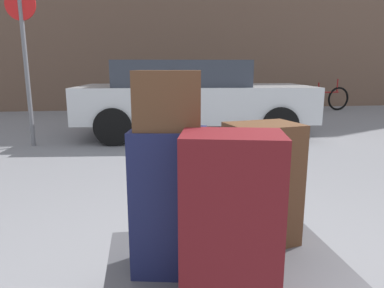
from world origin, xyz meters
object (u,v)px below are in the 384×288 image
at_px(duffel_bag_brown_topmost_pile, 168,100).
at_px(bicycle_leaning, 324,99).
at_px(bollard_kerb_mid, 305,103).
at_px(suitcase_maroon_front_left, 231,220).
at_px(bollard_kerb_near, 257,104).
at_px(no_parking_sign, 25,51).
at_px(suitcase_navy_center, 169,202).
at_px(parked_car, 191,96).
at_px(luggage_cart, 227,277).
at_px(suitcase_brown_rear_right, 262,184).

bearing_deg(duffel_bag_brown_topmost_pile, bicycle_leaning, 67.44).
bearing_deg(bollard_kerb_mid, suitcase_maroon_front_left, -117.80).
height_order(bollard_kerb_near, no_parking_sign, no_parking_sign).
distance_m(suitcase_navy_center, parked_car, 5.24).
distance_m(luggage_cart, suitcase_navy_center, 0.50).
relative_size(duffel_bag_brown_topmost_pile, bollard_kerb_near, 0.39).
height_order(duffel_bag_brown_topmost_pile, bollard_kerb_near, duffel_bag_brown_topmost_pile).
xyz_separation_m(suitcase_navy_center, parked_car, (0.85, 5.17, 0.08)).
xyz_separation_m(parked_car, no_parking_sign, (-2.78, -0.56, 0.79)).
bearing_deg(parked_car, bicycle_leaning, 36.50).
height_order(parked_car, no_parking_sign, no_parking_sign).
xyz_separation_m(bollard_kerb_near, bollard_kerb_mid, (1.34, 0.00, 0.00)).
distance_m(parked_car, bollard_kerb_near, 3.09).
bearing_deg(parked_car, bollard_kerb_near, 47.06).
height_order(duffel_bag_brown_topmost_pile, bicycle_leaning, duffel_bag_brown_topmost_pile).
xyz_separation_m(suitcase_brown_rear_right, bicycle_leaning, (4.90, 8.35, -0.30)).
distance_m(luggage_cart, no_parking_sign, 5.28).
distance_m(bollard_kerb_near, bollard_kerb_mid, 1.34).
distance_m(suitcase_brown_rear_right, no_parking_sign, 5.11).
relative_size(suitcase_brown_rear_right, bicycle_leaning, 0.38).
height_order(luggage_cart, no_parking_sign, no_parking_sign).
height_order(suitcase_maroon_front_left, bicycle_leaning, suitcase_maroon_front_left).
xyz_separation_m(bollard_kerb_near, no_parking_sign, (-4.86, -2.80, 1.18)).
bearing_deg(bicycle_leaning, bollard_kerb_mid, -135.21).
bearing_deg(bollard_kerb_near, suitcase_brown_rear_right, -108.55).
height_order(suitcase_brown_rear_right, duffel_bag_brown_topmost_pile, duffel_bag_brown_topmost_pile).
relative_size(duffel_bag_brown_topmost_pile, bicycle_leaning, 0.16).
height_order(suitcase_maroon_front_left, bollard_kerb_mid, suitcase_maroon_front_left).
xyz_separation_m(luggage_cart, suitcase_maroon_front_left, (-0.06, -0.25, 0.42)).
bearing_deg(suitcase_maroon_front_left, parked_car, 96.71).
relative_size(bollard_kerb_near, bollard_kerb_mid, 1.00).
xyz_separation_m(suitcase_brown_rear_right, parked_car, (0.33, 4.97, 0.09)).
xyz_separation_m(duffel_bag_brown_topmost_pile, bollard_kerb_mid, (4.27, 7.42, -0.78)).
relative_size(suitcase_navy_center, no_parking_sign, 0.27).
relative_size(suitcase_maroon_front_left, parked_car, 0.16).
bearing_deg(suitcase_maroon_front_left, bollard_kerb_near, 83.84).
distance_m(bollard_kerb_near, no_parking_sign, 5.73).
height_order(suitcase_maroon_front_left, suitcase_brown_rear_right, suitcase_maroon_front_left).
distance_m(suitcase_brown_rear_right, parked_car, 4.98).
bearing_deg(suitcase_maroon_front_left, suitcase_brown_rear_right, 71.27).
height_order(bollard_kerb_mid, no_parking_sign, no_parking_sign).
bearing_deg(suitcase_brown_rear_right, bollard_kerb_near, 59.92).
height_order(suitcase_maroon_front_left, parked_car, parked_car).
distance_m(suitcase_navy_center, bollard_kerb_near, 7.98).
bearing_deg(suitcase_brown_rear_right, bicycle_leaning, 48.04).
bearing_deg(suitcase_navy_center, bicycle_leaning, 68.90).
height_order(suitcase_brown_rear_right, bollard_kerb_near, suitcase_brown_rear_right).
bearing_deg(luggage_cart, duffel_bag_brown_topmost_pile, 177.99).
bearing_deg(suitcase_brown_rear_right, duffel_bag_brown_topmost_pile, -169.72).
distance_m(suitcase_brown_rear_right, bicycle_leaning, 9.69).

